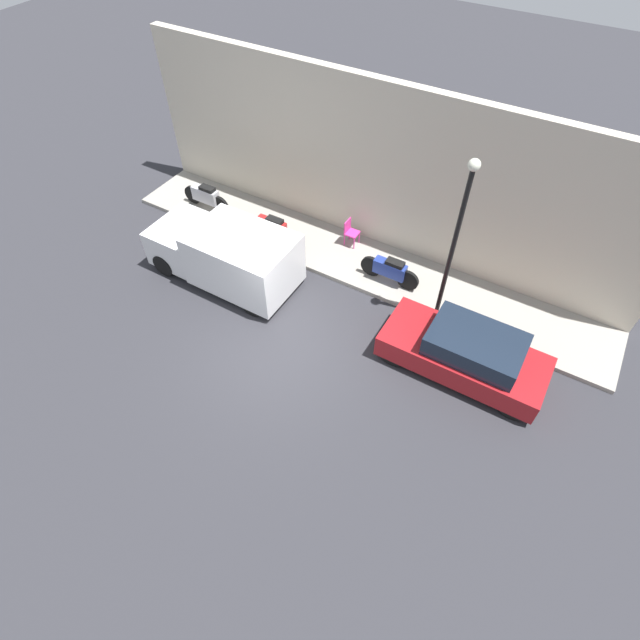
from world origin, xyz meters
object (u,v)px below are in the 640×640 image
object	(u,v)px
parked_car	(466,353)
motorcycle_blue	(390,270)
delivery_van	(225,253)
scooter_silver	(206,196)
cafe_chair	(350,231)
streetlamp	(457,231)
motorcycle_red	(272,228)

from	to	relation	value
parked_car	motorcycle_blue	size ratio (longest dim) A/B	2.23
delivery_van	motorcycle_blue	distance (m)	4.80
parked_car	scooter_silver	bearing A→B (deg)	78.66
parked_car	cafe_chair	bearing A→B (deg)	59.48
parked_car	streetlamp	bearing A→B (deg)	41.83
delivery_van	cafe_chair	distance (m)	3.97
parked_car	motorcycle_blue	distance (m)	3.47
scooter_silver	cafe_chair	size ratio (longest dim) A/B	2.17
motorcycle_red	motorcycle_blue	size ratio (longest dim) A/B	1.02
scooter_silver	motorcycle_red	xyz separation A→B (m)	(-0.24, -2.86, -0.03)
delivery_van	motorcycle_blue	xyz separation A→B (m)	(2.14, -4.29, -0.33)
parked_car	motorcycle_blue	bearing A→B (deg)	57.81
parked_car	delivery_van	xyz separation A→B (m)	(-0.29, 7.23, 0.26)
motorcycle_red	streetlamp	size ratio (longest dim) A/B	0.39
scooter_silver	motorcycle_blue	distance (m)	6.92
motorcycle_blue	streetlamp	distance (m)	2.98
delivery_van	scooter_silver	bearing A→B (deg)	49.30
delivery_van	streetlamp	world-z (taller)	streetlamp
scooter_silver	cafe_chair	distance (m)	5.15
delivery_van	motorcycle_blue	size ratio (longest dim) A/B	2.44
motorcycle_blue	streetlamp	xyz separation A→B (m)	(-0.46, -1.69, 2.41)
parked_car	motorcycle_red	bearing A→B (deg)	76.04
delivery_van	motorcycle_blue	world-z (taller)	delivery_van
scooter_silver	motorcycle_red	world-z (taller)	scooter_silver
scooter_silver	motorcycle_red	distance (m)	2.87
delivery_van	streetlamp	distance (m)	6.55
delivery_van	scooter_silver	xyz separation A→B (m)	(2.26, 2.63, -0.31)
cafe_chair	delivery_van	bearing A→B (deg)	141.66
scooter_silver	cafe_chair	world-z (taller)	scooter_silver
streetlamp	parked_car	bearing A→B (deg)	-138.17
cafe_chair	motorcycle_blue	bearing A→B (deg)	-117.73
motorcycle_blue	streetlamp	bearing A→B (deg)	-105.07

